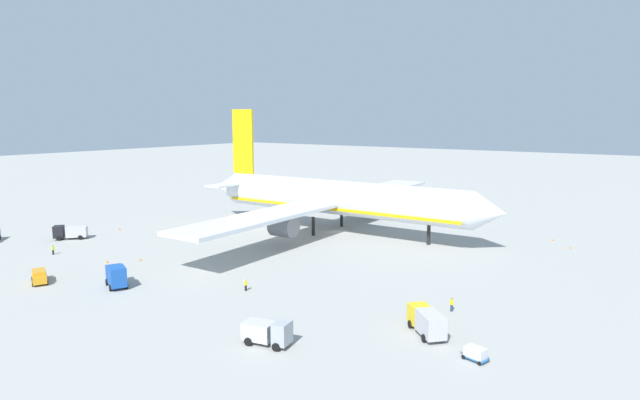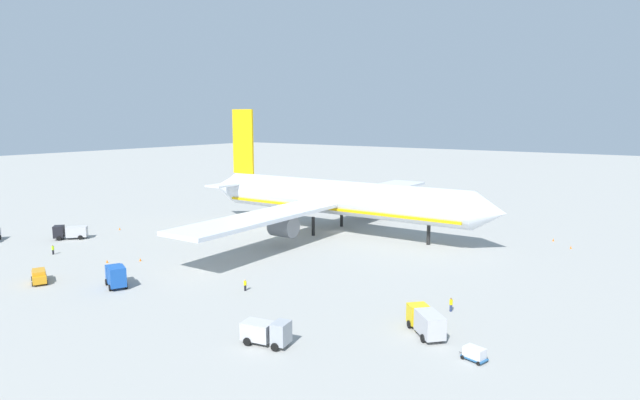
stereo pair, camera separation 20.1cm
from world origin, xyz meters
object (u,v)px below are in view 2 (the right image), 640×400
traffic_cone_4 (140,260)px  airliner (335,198)px  service_truck_1 (426,321)px  ground_worker_0 (53,250)px  traffic_cone_1 (107,261)px  service_truck_0 (266,332)px  ground_worker_1 (245,285)px  traffic_cone_2 (120,229)px  service_van (39,276)px  baggage_cart_0 (474,353)px  traffic_cone_0 (571,247)px  ground_worker_2 (451,304)px  service_truck_3 (116,275)px  service_truck_2 (70,232)px  traffic_cone_3 (553,240)px

traffic_cone_4 → airliner: bearing=70.4°
service_truck_1 → ground_worker_0: size_ratio=3.58×
ground_worker_0 → traffic_cone_1: 12.98m
traffic_cone_4 → service_truck_1: bearing=-1.2°
service_truck_0 → ground_worker_1: (-14.35, 12.06, -0.62)m
service_truck_1 → traffic_cone_2: (-77.80, 14.49, -1.32)m
service_van → traffic_cone_4: size_ratio=9.17×
service_van → baggage_cart_0: 62.43m
service_truck_1 → baggage_cart_0: service_truck_1 is taller
baggage_cart_0 → traffic_cone_2: (-84.49, 17.68, -0.47)m
ground_worker_0 → traffic_cone_0: (74.54, 57.58, -0.60)m
ground_worker_2 → baggage_cart_0: bearing=-58.9°
service_truck_3 → service_truck_1: bearing=12.6°
service_van → ground_worker_1: bearing=28.2°
baggage_cart_0 → ground_worker_1: 33.99m
service_truck_1 → ground_worker_1: size_ratio=3.73×
ground_worker_1 → traffic_cone_1: (-29.06, -2.52, -0.56)m
service_truck_2 → traffic_cone_0: size_ratio=10.92×
traffic_cone_1 → traffic_cone_3: (57.76, 59.91, 0.00)m
service_van → ground_worker_2: service_van is taller
airliner → service_truck_1: bearing=-45.8°
airliner → baggage_cart_0: airliner is taller
baggage_cart_0 → ground_worker_1: (-33.87, 2.93, 0.08)m
service_truck_0 → service_truck_1: 17.79m
traffic_cone_0 → traffic_cone_1: size_ratio=1.00×
service_truck_0 → ground_worker_2: service_truck_0 is taller
ground_worker_0 → ground_worker_1: bearing=6.5°
traffic_cone_0 → baggage_cart_0: bearing=-88.8°
traffic_cone_0 → service_truck_2: bearing=-149.6°
service_truck_2 → service_truck_0: bearing=-13.6°
service_truck_0 → ground_worker_1: 18.75m
traffic_cone_3 → service_truck_1: bearing=-91.5°
ground_worker_0 → traffic_cone_4: 17.56m
service_truck_1 → ground_worker_2: 8.65m
service_van → ground_worker_2: (54.18, 23.61, -0.12)m
airliner → traffic_cone_1: 46.58m
service_truck_2 → service_van: service_truck_2 is taller
traffic_cone_0 → ground_worker_2: bearing=-97.7°
traffic_cone_0 → ground_worker_1: bearing=-121.8°
service_truck_1 → service_truck_3: size_ratio=1.17×
baggage_cart_0 → ground_worker_0: ground_worker_0 is taller
service_truck_1 → traffic_cone_1: bearing=-177.2°
traffic_cone_3 → traffic_cone_0: bearing=-48.9°
service_truck_2 → ground_worker_0: service_truck_2 is taller
service_truck_3 → traffic_cone_4: service_truck_3 is taller
baggage_cart_0 → ground_worker_0: size_ratio=1.81×
service_van → traffic_cone_3: (56.12, 72.13, -0.76)m
service_van → traffic_cone_1: 12.35m
service_truck_2 → ground_worker_1: (50.93, -3.77, -0.65)m
service_truck_1 → ground_worker_2: (-0.44, 8.61, -0.69)m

